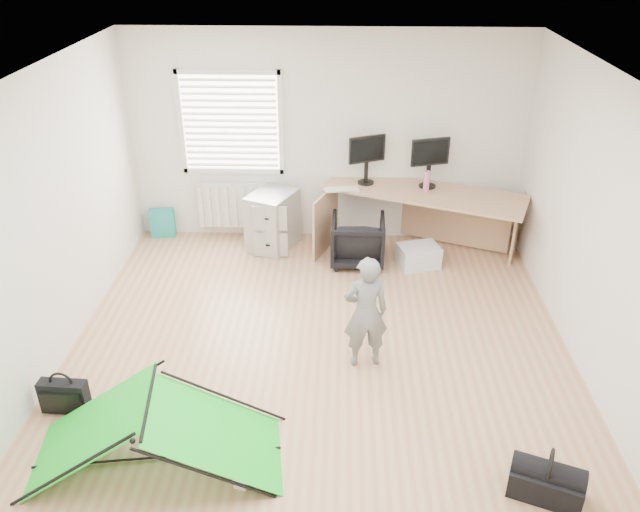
{
  "coord_description": "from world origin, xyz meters",
  "views": [
    {
      "loc": [
        0.19,
        -4.85,
        3.84
      ],
      "look_at": [
        0.0,
        0.4,
        0.95
      ],
      "focal_mm": 35.0,
      "sensor_mm": 36.0,
      "label": 1
    }
  ],
  "objects_px": {
    "kite": "(154,431)",
    "duffel_bag": "(546,484)",
    "storage_crate": "(418,256)",
    "monitor_left": "(366,166)",
    "office_chair": "(358,240)",
    "laptop_bag": "(65,396)",
    "filing_cabinet": "(273,220)",
    "thermos": "(427,181)",
    "monitor_right": "(429,169)",
    "person": "(366,312)",
    "desk": "(421,222)"
  },
  "relations": [
    {
      "from": "kite",
      "to": "duffel_bag",
      "type": "xyz_separation_m",
      "value": [
        2.99,
        -0.25,
        -0.19
      ]
    },
    {
      "from": "kite",
      "to": "storage_crate",
      "type": "xyz_separation_m",
      "value": [
        2.4,
        3.23,
        -0.17
      ]
    },
    {
      "from": "monitor_left",
      "to": "duffel_bag",
      "type": "xyz_separation_m",
      "value": [
        1.25,
        -4.09,
        -0.95
      ]
    },
    {
      "from": "office_chair",
      "to": "laptop_bag",
      "type": "height_order",
      "value": "office_chair"
    },
    {
      "from": "kite",
      "to": "storage_crate",
      "type": "height_order",
      "value": "kite"
    },
    {
      "from": "filing_cabinet",
      "to": "thermos",
      "type": "height_order",
      "value": "thermos"
    },
    {
      "from": "filing_cabinet",
      "to": "laptop_bag",
      "type": "height_order",
      "value": "filing_cabinet"
    },
    {
      "from": "monitor_right",
      "to": "storage_crate",
      "type": "xyz_separation_m",
      "value": [
        -0.11,
        -0.53,
        -0.93
      ]
    },
    {
      "from": "person",
      "to": "kite",
      "type": "distance_m",
      "value": 2.14
    },
    {
      "from": "monitor_left",
      "to": "filing_cabinet",
      "type": "bearing_deg",
      "value": 164.11
    },
    {
      "from": "thermos",
      "to": "office_chair",
      "type": "bearing_deg",
      "value": -159.07
    },
    {
      "from": "filing_cabinet",
      "to": "laptop_bag",
      "type": "distance_m",
      "value": 3.5
    },
    {
      "from": "office_chair",
      "to": "laptop_bag",
      "type": "distance_m",
      "value": 3.8
    },
    {
      "from": "monitor_left",
      "to": "thermos",
      "type": "xyz_separation_m",
      "value": [
        0.73,
        -0.23,
        -0.1
      ]
    },
    {
      "from": "desk",
      "to": "duffel_bag",
      "type": "height_order",
      "value": "desk"
    },
    {
      "from": "monitor_left",
      "to": "laptop_bag",
      "type": "relative_size",
      "value": 1.15
    },
    {
      "from": "desk",
      "to": "monitor_right",
      "type": "distance_m",
      "value": 0.67
    },
    {
      "from": "monitor_right",
      "to": "duffel_bag",
      "type": "bearing_deg",
      "value": -99.58
    },
    {
      "from": "duffel_bag",
      "to": "laptop_bag",
      "type": "bearing_deg",
      "value": -170.28
    },
    {
      "from": "person",
      "to": "office_chair",
      "type": "bearing_deg",
      "value": -98.92
    },
    {
      "from": "monitor_right",
      "to": "office_chair",
      "type": "distance_m",
      "value": 1.24
    },
    {
      "from": "monitor_right",
      "to": "office_chair",
      "type": "relative_size",
      "value": 0.73
    },
    {
      "from": "person",
      "to": "monitor_right",
      "type": "bearing_deg",
      "value": -118.42
    },
    {
      "from": "filing_cabinet",
      "to": "monitor_right",
      "type": "relative_size",
      "value": 1.56
    },
    {
      "from": "laptop_bag",
      "to": "duffel_bag",
      "type": "distance_m",
      "value": 4.02
    },
    {
      "from": "filing_cabinet",
      "to": "monitor_right",
      "type": "bearing_deg",
      "value": 26.61
    },
    {
      "from": "person",
      "to": "kite",
      "type": "height_order",
      "value": "person"
    },
    {
      "from": "filing_cabinet",
      "to": "duffel_bag",
      "type": "bearing_deg",
      "value": -33.92
    },
    {
      "from": "filing_cabinet",
      "to": "laptop_bag",
      "type": "bearing_deg",
      "value": -91.29
    },
    {
      "from": "storage_crate",
      "to": "laptop_bag",
      "type": "bearing_deg",
      "value": -141.14
    },
    {
      "from": "monitor_right",
      "to": "laptop_bag",
      "type": "distance_m",
      "value": 4.82
    },
    {
      "from": "duffel_bag",
      "to": "office_chair",
      "type": "bearing_deg",
      "value": 131.6
    },
    {
      "from": "monitor_left",
      "to": "person",
      "type": "height_order",
      "value": "monitor_left"
    },
    {
      "from": "storage_crate",
      "to": "duffel_bag",
      "type": "distance_m",
      "value": 3.52
    },
    {
      "from": "monitor_right",
      "to": "monitor_left",
      "type": "bearing_deg",
      "value": 156.82
    },
    {
      "from": "monitor_left",
      "to": "office_chair",
      "type": "xyz_separation_m",
      "value": [
        -0.09,
        -0.55,
        -0.77
      ]
    },
    {
      "from": "thermos",
      "to": "duffel_bag",
      "type": "xyz_separation_m",
      "value": [
        0.51,
        -3.86,
        -0.85
      ]
    },
    {
      "from": "person",
      "to": "storage_crate",
      "type": "height_order",
      "value": "person"
    },
    {
      "from": "monitor_left",
      "to": "storage_crate",
      "type": "relative_size",
      "value": 0.98
    },
    {
      "from": "person",
      "to": "desk",
      "type": "bearing_deg",
      "value": -118.34
    },
    {
      "from": "filing_cabinet",
      "to": "monitor_left",
      "type": "xyz_separation_m",
      "value": [
        1.18,
        0.17,
        0.69
      ]
    },
    {
      "from": "office_chair",
      "to": "storage_crate",
      "type": "distance_m",
      "value": 0.77
    },
    {
      "from": "filing_cabinet",
      "to": "laptop_bag",
      "type": "xyz_separation_m",
      "value": [
        -1.51,
        -3.15,
        -0.22
      ]
    },
    {
      "from": "person",
      "to": "filing_cabinet",
      "type": "bearing_deg",
      "value": -74.66
    },
    {
      "from": "monitor_left",
      "to": "laptop_bag",
      "type": "bearing_deg",
      "value": -153.08
    },
    {
      "from": "monitor_right",
      "to": "thermos",
      "type": "bearing_deg",
      "value": -119.43
    },
    {
      "from": "filing_cabinet",
      "to": "storage_crate",
      "type": "height_order",
      "value": "filing_cabinet"
    },
    {
      "from": "desk",
      "to": "person",
      "type": "relative_size",
      "value": 2.11
    },
    {
      "from": "monitor_left",
      "to": "duffel_bag",
      "type": "relative_size",
      "value": 0.91
    },
    {
      "from": "laptop_bag",
      "to": "person",
      "type": "bearing_deg",
      "value": 19.0
    }
  ]
}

